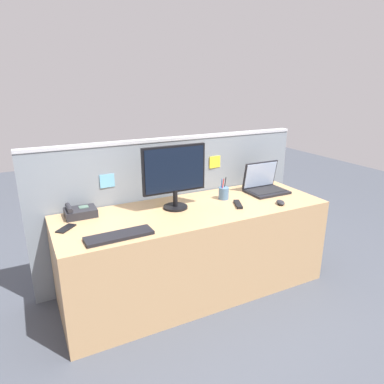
{
  "coord_description": "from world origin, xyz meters",
  "views": [
    {
      "loc": [
        -1.16,
        -2.23,
        1.67
      ],
      "look_at": [
        0.0,
        0.05,
        0.83
      ],
      "focal_mm": 32.47,
      "sensor_mm": 36.0,
      "label": 1
    }
  ],
  "objects_px": {
    "keyboard_main": "(119,236)",
    "pen_cup": "(224,193)",
    "desk_phone": "(80,212)",
    "cell_phone_black_slab": "(66,228)",
    "computer_mouse_right_hand": "(280,202)",
    "tv_remote": "(238,204)",
    "desktop_monitor": "(174,173)",
    "laptop": "(264,184)"
  },
  "relations": [
    {
      "from": "pen_cup",
      "to": "laptop",
      "type": "bearing_deg",
      "value": 2.13
    },
    {
      "from": "desktop_monitor",
      "to": "desk_phone",
      "type": "xyz_separation_m",
      "value": [
        -0.69,
        0.15,
        -0.25
      ]
    },
    {
      "from": "desk_phone",
      "to": "cell_phone_black_slab",
      "type": "xyz_separation_m",
      "value": [
        -0.12,
        -0.19,
        -0.03
      ]
    },
    {
      "from": "computer_mouse_right_hand",
      "to": "cell_phone_black_slab",
      "type": "relative_size",
      "value": 0.69
    },
    {
      "from": "desktop_monitor",
      "to": "pen_cup",
      "type": "xyz_separation_m",
      "value": [
        0.45,
        0.0,
        -0.23
      ]
    },
    {
      "from": "desk_phone",
      "to": "keyboard_main",
      "type": "bearing_deg",
      "value": -71.6
    },
    {
      "from": "desktop_monitor",
      "to": "laptop",
      "type": "relative_size",
      "value": 1.48
    },
    {
      "from": "keyboard_main",
      "to": "cell_phone_black_slab",
      "type": "relative_size",
      "value": 2.97
    },
    {
      "from": "desktop_monitor",
      "to": "cell_phone_black_slab",
      "type": "xyz_separation_m",
      "value": [
        -0.82,
        -0.04,
        -0.28
      ]
    },
    {
      "from": "tv_remote",
      "to": "desk_phone",
      "type": "bearing_deg",
      "value": -172.78
    },
    {
      "from": "desktop_monitor",
      "to": "keyboard_main",
      "type": "bearing_deg",
      "value": -148.59
    },
    {
      "from": "desk_phone",
      "to": "cell_phone_black_slab",
      "type": "relative_size",
      "value": 1.52
    },
    {
      "from": "computer_mouse_right_hand",
      "to": "tv_remote",
      "type": "bearing_deg",
      "value": 177.17
    },
    {
      "from": "keyboard_main",
      "to": "pen_cup",
      "type": "distance_m",
      "value": 1.04
    },
    {
      "from": "computer_mouse_right_hand",
      "to": "tv_remote",
      "type": "xyz_separation_m",
      "value": [
        -0.32,
        0.13,
        -0.01
      ]
    },
    {
      "from": "keyboard_main",
      "to": "tv_remote",
      "type": "xyz_separation_m",
      "value": [
        1.0,
        0.14,
        -0.0
      ]
    },
    {
      "from": "computer_mouse_right_hand",
      "to": "tv_remote",
      "type": "distance_m",
      "value": 0.34
    },
    {
      "from": "desk_phone",
      "to": "keyboard_main",
      "type": "distance_m",
      "value": 0.5
    },
    {
      "from": "desktop_monitor",
      "to": "desk_phone",
      "type": "height_order",
      "value": "desktop_monitor"
    },
    {
      "from": "computer_mouse_right_hand",
      "to": "cell_phone_black_slab",
      "type": "distance_m",
      "value": 1.62
    },
    {
      "from": "keyboard_main",
      "to": "tv_remote",
      "type": "bearing_deg",
      "value": 6.47
    },
    {
      "from": "tv_remote",
      "to": "desktop_monitor",
      "type": "bearing_deg",
      "value": -178.18
    },
    {
      "from": "computer_mouse_right_hand",
      "to": "pen_cup",
      "type": "height_order",
      "value": "pen_cup"
    },
    {
      "from": "desk_phone",
      "to": "pen_cup",
      "type": "height_order",
      "value": "pen_cup"
    },
    {
      "from": "laptop",
      "to": "computer_mouse_right_hand",
      "type": "distance_m",
      "value": 0.35
    },
    {
      "from": "pen_cup",
      "to": "computer_mouse_right_hand",
      "type": "bearing_deg",
      "value": -43.43
    },
    {
      "from": "pen_cup",
      "to": "cell_phone_black_slab",
      "type": "distance_m",
      "value": 1.26
    },
    {
      "from": "cell_phone_black_slab",
      "to": "keyboard_main",
      "type": "bearing_deg",
      "value": -1.63
    },
    {
      "from": "desk_phone",
      "to": "tv_remote",
      "type": "xyz_separation_m",
      "value": [
        1.16,
        -0.33,
        -0.02
      ]
    },
    {
      "from": "computer_mouse_right_hand",
      "to": "desktop_monitor",
      "type": "bearing_deg",
      "value": 177.82
    },
    {
      "from": "pen_cup",
      "to": "tv_remote",
      "type": "bearing_deg",
      "value": -84.17
    },
    {
      "from": "pen_cup",
      "to": "tv_remote",
      "type": "xyz_separation_m",
      "value": [
        0.02,
        -0.19,
        -0.04
      ]
    },
    {
      "from": "keyboard_main",
      "to": "tv_remote",
      "type": "relative_size",
      "value": 2.53
    },
    {
      "from": "keyboard_main",
      "to": "cell_phone_black_slab",
      "type": "height_order",
      "value": "keyboard_main"
    },
    {
      "from": "desk_phone",
      "to": "keyboard_main",
      "type": "xyz_separation_m",
      "value": [
        0.16,
        -0.48,
        -0.02
      ]
    },
    {
      "from": "laptop",
      "to": "desk_phone",
      "type": "relative_size",
      "value": 1.56
    },
    {
      "from": "keyboard_main",
      "to": "tv_remote",
      "type": "height_order",
      "value": "keyboard_main"
    },
    {
      "from": "desktop_monitor",
      "to": "laptop",
      "type": "distance_m",
      "value": 0.9
    },
    {
      "from": "laptop",
      "to": "tv_remote",
      "type": "height_order",
      "value": "laptop"
    },
    {
      "from": "desk_phone",
      "to": "computer_mouse_right_hand",
      "type": "relative_size",
      "value": 2.2
    },
    {
      "from": "desk_phone",
      "to": "cell_phone_black_slab",
      "type": "bearing_deg",
      "value": -123.46
    },
    {
      "from": "desk_phone",
      "to": "laptop",
      "type": "bearing_deg",
      "value": -4.68
    }
  ]
}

